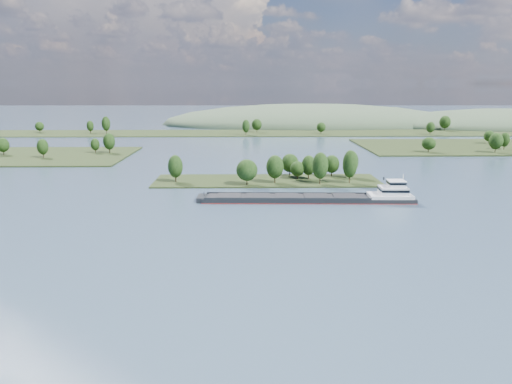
{
  "coord_description": "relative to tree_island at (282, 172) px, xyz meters",
  "views": [
    {
      "loc": [
        -8.99,
        -38.8,
        42.74
      ],
      "look_at": [
        -5.87,
        130.0,
        6.0
      ],
      "focal_mm": 35.0,
      "sensor_mm": 36.0,
      "label": 1
    }
  ],
  "objects": [
    {
      "name": "tree_island",
      "position": [
        0.0,
        0.0,
        0.0
      ],
      "size": [
        100.0,
        30.27,
        15.6
      ],
      "color": "black",
      "rests_on": "ground"
    },
    {
      "name": "cargo_barge",
      "position": [
        12.08,
        -37.69,
        -2.89
      ],
      "size": [
        80.74,
        12.41,
        10.88
      ],
      "color": "black",
      "rests_on": "ground"
    },
    {
      "name": "ground",
      "position": [
        -6.55,
        -58.97,
        -4.26
      ],
      "size": [
        1800.0,
        1800.0,
        0.0
      ],
      "primitive_type": "plane",
      "color": "#334459",
      "rests_on": "ground"
    },
    {
      "name": "hill_east",
      "position": [
        253.45,
        291.03,
        -4.26
      ],
      "size": [
        260.0,
        140.0,
        36.0
      ],
      "primitive_type": "ellipsoid",
      "color": "#3A4E35",
      "rests_on": "ground"
    },
    {
      "name": "hill_west",
      "position": [
        53.45,
        321.03,
        -4.26
      ],
      "size": [
        320.0,
        160.0,
        44.0
      ],
      "primitive_type": "ellipsoid",
      "color": "#3A4E35",
      "rests_on": "ground"
    },
    {
      "name": "back_shoreline",
      "position": [
        2.64,
        220.82,
        -3.56
      ],
      "size": [
        900.0,
        60.0,
        16.05
      ],
      "color": "black",
      "rests_on": "ground"
    }
  ]
}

